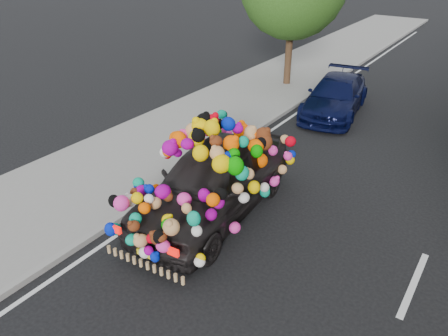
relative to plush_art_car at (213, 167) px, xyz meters
The scene contains 6 objects.
ground 1.44m from the plush_art_car, ahead, with size 100.00×100.00×0.00m, color black.
sidewalk 3.66m from the plush_art_car, behind, with size 4.00×60.00×0.12m, color gray.
kerb 1.90m from the plush_art_car, behind, with size 0.15×60.00×0.13m, color gray.
lane_markings 4.57m from the plush_art_car, ahead, with size 6.00×50.00×0.01m, color silver, non-canonical shape.
plush_art_car is the anchor object (origin of this frame).
navy_sedan 7.67m from the plush_art_car, 90.75° to the left, with size 1.78×4.39×1.27m, color black.
Camera 1 is at (4.11, -6.97, 5.63)m, focal length 35.00 mm.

